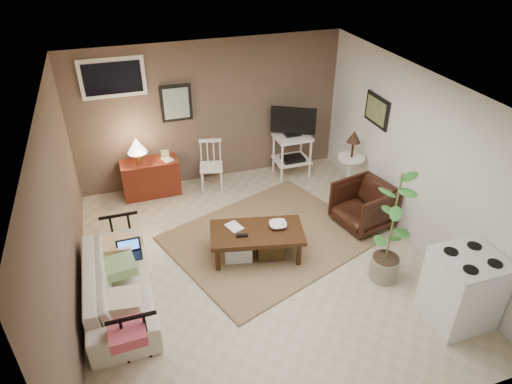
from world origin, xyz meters
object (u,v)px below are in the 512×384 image
object	(u,v)px
armchair	(364,204)
stove	(463,289)
spindle_chair	(211,167)
side_table	(352,156)
coffee_table	(256,242)
potted_plant	(393,224)
tv_stand	(293,141)
sofa	(117,278)
red_console	(150,175)

from	to	relation	value
armchair	stove	size ratio (longest dim) A/B	0.82
spindle_chair	side_table	world-z (taller)	side_table
coffee_table	spindle_chair	distance (m)	2.02
spindle_chair	potted_plant	size ratio (longest dim) A/B	0.52
coffee_table	tv_stand	size ratio (longest dim) A/B	1.05
coffee_table	tv_stand	bearing A→B (deg)	56.28
sofa	armchair	xyz separation A→B (m)	(3.57, 0.50, 0.00)
coffee_table	tv_stand	distance (m)	2.40
stove	armchair	bearing A→B (deg)	93.21
sofa	potted_plant	world-z (taller)	potted_plant
red_console	tv_stand	world-z (taller)	tv_stand
coffee_table	potted_plant	world-z (taller)	potted_plant
sofa	red_console	bearing A→B (deg)	-15.77
coffee_table	side_table	xyz separation A→B (m)	(1.97, 1.08, 0.45)
red_console	side_table	xyz separation A→B (m)	(3.12, -1.03, 0.35)
spindle_chair	tv_stand	bearing A→B (deg)	-2.10
stove	spindle_chair	bearing A→B (deg)	117.79
coffee_table	side_table	bearing A→B (deg)	28.69
sofa	side_table	distance (m)	4.04
coffee_table	tv_stand	world-z (taller)	tv_stand
tv_stand	stove	distance (m)	3.78
spindle_chair	stove	world-z (taller)	stove
armchair	potted_plant	world-z (taller)	potted_plant
spindle_chair	potted_plant	world-z (taller)	potted_plant
tv_stand	armchair	distance (m)	1.82
tv_stand	potted_plant	size ratio (longest dim) A/B	0.80
armchair	red_console	bearing A→B (deg)	-135.58
armchair	stove	xyz separation A→B (m)	(0.11, -1.99, 0.08)
side_table	armchair	size ratio (longest dim) A/B	1.53
side_table	armchair	distance (m)	0.94
sofa	stove	distance (m)	3.97
potted_plant	spindle_chair	bearing A→B (deg)	118.19
side_table	spindle_chair	bearing A→B (deg)	155.93
coffee_table	potted_plant	bearing A→B (deg)	-32.29
sofa	spindle_chair	xyz separation A→B (m)	(1.69, 2.29, 0.01)
spindle_chair	potted_plant	xyz separation A→B (m)	(1.57, -2.92, 0.46)
red_console	armchair	size ratio (longest dim) A/B	1.40
sofa	red_console	distance (m)	2.47
red_console	tv_stand	distance (m)	2.48
tv_stand	stove	world-z (taller)	tv_stand
red_console	sofa	bearing A→B (deg)	-105.77
potted_plant	stove	distance (m)	1.04
red_console	coffee_table	bearing A→B (deg)	-61.37
armchair	potted_plant	size ratio (longest dim) A/B	0.47
sofa	side_table	bearing A→B (deg)	-70.40
tv_stand	armchair	world-z (taller)	tv_stand
spindle_chair	stove	xyz separation A→B (m)	(1.99, -3.78, 0.07)
spindle_chair	armchair	bearing A→B (deg)	-43.58
side_table	stove	xyz separation A→B (m)	(-0.11, -2.84, -0.26)
red_console	stove	xyz separation A→B (m)	(3.01, -3.87, 0.09)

